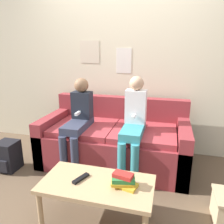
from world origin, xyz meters
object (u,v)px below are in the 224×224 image
object	(u,v)px
couch	(115,142)
backpack	(8,156)
coffee_table	(97,187)
tv_remote	(81,178)
person_right	(134,122)
person_left	(78,119)

from	to	relation	value
couch	backpack	size ratio (longest dim) A/B	5.02
coffee_table	tv_remote	size ratio (longest dim) A/B	5.41
couch	person_right	xyz separation A→B (m)	(0.27, -0.20, 0.36)
coffee_table	person_right	world-z (taller)	person_right
coffee_table	person_right	bearing A→B (deg)	79.72
couch	person_right	size ratio (longest dim) A/B	1.58
person_right	tv_remote	xyz separation A→B (m)	(-0.30, -0.86, -0.24)
couch	tv_remote	distance (m)	1.07
person_left	tv_remote	world-z (taller)	person_left
coffee_table	backpack	size ratio (longest dim) A/B	2.55
couch	tv_remote	bearing A→B (deg)	-91.40
couch	person_left	size ratio (longest dim) A/B	1.65
coffee_table	person_left	bearing A→B (deg)	121.57
tv_remote	couch	bearing A→B (deg)	110.93
couch	coffee_table	bearing A→B (deg)	-83.66
tv_remote	backpack	world-z (taller)	tv_remote
person_right	coffee_table	bearing A→B (deg)	-100.28
person_right	backpack	world-z (taller)	person_right
tv_remote	backpack	distance (m)	1.34
coffee_table	backpack	distance (m)	1.47
couch	person_left	distance (m)	0.57
person_right	backpack	distance (m)	1.61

